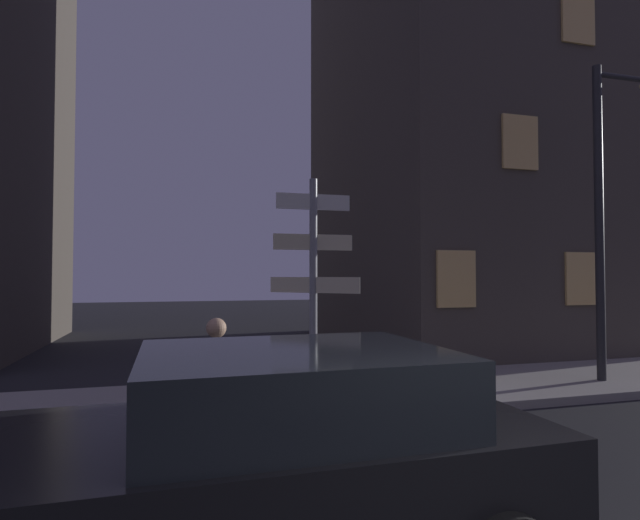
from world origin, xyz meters
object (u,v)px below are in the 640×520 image
(car_far_oncoming, at_px, (266,451))
(cyclist, at_px, (220,397))
(signpost, at_px, (313,275))
(street_lamp, at_px, (608,193))

(car_far_oncoming, relative_size, cyclist, 2.36)
(signpost, height_order, street_lamp, street_lamp)
(signpost, relative_size, car_far_oncoming, 0.79)
(street_lamp, height_order, car_far_oncoming, street_lamp)
(signpost, bearing_deg, car_far_oncoming, -109.86)
(signpost, bearing_deg, cyclist, -131.05)
(car_far_oncoming, bearing_deg, cyclist, 94.57)
(street_lamp, bearing_deg, signpost, -177.83)
(signpost, relative_size, cyclist, 1.87)
(signpost, xyz_separation_m, street_lamp, (5.78, 0.22, 1.53))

